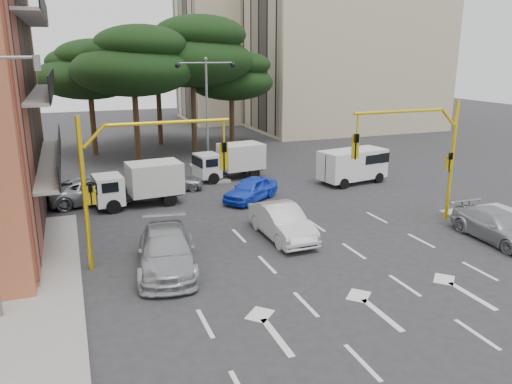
# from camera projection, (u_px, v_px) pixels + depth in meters

# --- Properties ---
(ground) EXTENTS (120.00, 120.00, 0.00)m
(ground) POSITION_uv_depth(u_px,v_px,m) (312.00, 258.00, 20.64)
(ground) COLOR #28282B
(ground) RESTS_ON ground
(median_strip) EXTENTS (1.40, 6.00, 0.15)m
(median_strip) POSITION_uv_depth(u_px,v_px,m) (209.00, 172.00, 35.04)
(median_strip) COLOR gray
(median_strip) RESTS_ON ground
(apartment_beige_near) EXTENTS (20.20, 12.15, 18.70)m
(apartment_beige_near) POSITION_uv_depth(u_px,v_px,m) (346.00, 42.00, 53.75)
(apartment_beige_near) COLOR #C7B595
(apartment_beige_near) RESTS_ON ground
(apartment_beige_far) EXTENTS (16.20, 12.15, 16.70)m
(apartment_beige_far) POSITION_uv_depth(u_px,v_px,m) (247.00, 52.00, 62.45)
(apartment_beige_far) COLOR #C7B595
(apartment_beige_far) RESTS_ON ground
(pine_left_near) EXTENTS (9.15, 9.15, 10.23)m
(pine_left_near) POSITION_uv_depth(u_px,v_px,m) (133.00, 61.00, 37.04)
(pine_left_near) COLOR #382616
(pine_left_near) RESTS_ON ground
(pine_center) EXTENTS (9.98, 9.98, 11.16)m
(pine_center) POSITION_uv_depth(u_px,v_px,m) (192.00, 51.00, 40.36)
(pine_center) COLOR #382616
(pine_center) RESTS_ON ground
(pine_left_far) EXTENTS (8.32, 8.32, 9.30)m
(pine_left_far) POSITION_uv_depth(u_px,v_px,m) (89.00, 69.00, 39.81)
(pine_left_far) COLOR #382616
(pine_left_far) RESTS_ON ground
(pine_right) EXTENTS (7.49, 7.49, 8.37)m
(pine_right) POSITION_uv_depth(u_px,v_px,m) (232.00, 76.00, 44.08)
(pine_right) COLOR #382616
(pine_right) RESTS_ON ground
(pine_back) EXTENTS (9.15, 9.15, 10.23)m
(pine_back) POSITION_uv_depth(u_px,v_px,m) (157.00, 60.00, 44.37)
(pine_back) COLOR #382616
(pine_back) RESTS_ON ground
(signal_mast_right) EXTENTS (5.79, 0.37, 6.00)m
(signal_mast_right) POSITION_uv_depth(u_px,v_px,m) (424.00, 147.00, 23.70)
(signal_mast_right) COLOR gold
(signal_mast_right) RESTS_ON ground
(signal_mast_left) EXTENTS (5.79, 0.37, 6.00)m
(signal_mast_left) POSITION_uv_depth(u_px,v_px,m) (132.00, 169.00, 19.07)
(signal_mast_left) COLOR gold
(signal_mast_left) RESTS_ON ground
(street_lamp_center) EXTENTS (4.16, 0.36, 7.77)m
(street_lamp_center) POSITION_uv_depth(u_px,v_px,m) (207.00, 95.00, 33.60)
(street_lamp_center) COLOR slate
(street_lamp_center) RESTS_ON median_strip
(car_white_hatch) EXTENTS (1.70, 4.63, 1.51)m
(car_white_hatch) POSITION_uv_depth(u_px,v_px,m) (282.00, 222.00, 22.68)
(car_white_hatch) COLOR silver
(car_white_hatch) RESTS_ON ground
(car_blue_compact) EXTENTS (4.11, 3.62, 1.34)m
(car_blue_compact) POSITION_uv_depth(u_px,v_px,m) (251.00, 189.00, 28.49)
(car_blue_compact) COLOR blue
(car_blue_compact) RESTS_ON ground
(car_silver_wagon) EXTENTS (3.01, 5.62, 1.55)m
(car_silver_wagon) POSITION_uv_depth(u_px,v_px,m) (167.00, 251.00, 19.35)
(car_silver_wagon) COLOR #A3A5AB
(car_silver_wagon) RESTS_ON ground
(car_silver_cross_a) EXTENTS (5.48, 3.16, 1.44)m
(car_silver_cross_a) POSITION_uv_depth(u_px,v_px,m) (94.00, 190.00, 28.12)
(car_silver_cross_a) COLOR gray
(car_silver_cross_a) RESTS_ON ground
(car_silver_cross_b) EXTENTS (3.83, 2.19, 1.23)m
(car_silver_cross_b) POSITION_uv_depth(u_px,v_px,m) (174.00, 180.00, 30.66)
(car_silver_cross_b) COLOR gray
(car_silver_cross_b) RESTS_ON ground
(car_silver_parked) EXTENTS (2.09, 4.78, 1.37)m
(car_silver_parked) POSITION_uv_depth(u_px,v_px,m) (498.00, 226.00, 22.36)
(car_silver_parked) COLOR #9B9EA3
(car_silver_parked) RESTS_ON ground
(van_white) EXTENTS (4.69, 2.73, 2.21)m
(van_white) POSITION_uv_depth(u_px,v_px,m) (352.00, 166.00, 32.32)
(van_white) COLOR silver
(van_white) RESTS_ON ground
(box_truck_a) EXTENTS (4.95, 2.45, 2.35)m
(box_truck_a) POSITION_uv_depth(u_px,v_px,m) (139.00, 185.00, 27.44)
(box_truck_a) COLOR white
(box_truck_a) RESTS_ON ground
(box_truck_b) EXTENTS (4.90, 2.57, 2.30)m
(box_truck_b) POSITION_uv_depth(u_px,v_px,m) (230.00, 162.00, 33.38)
(box_truck_b) COLOR silver
(box_truck_b) RESTS_ON ground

